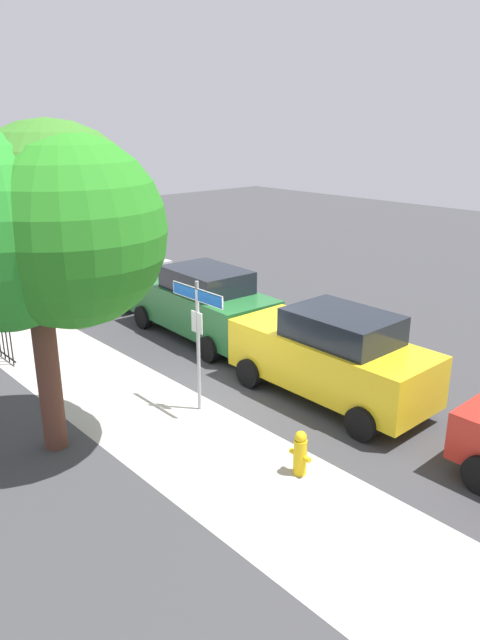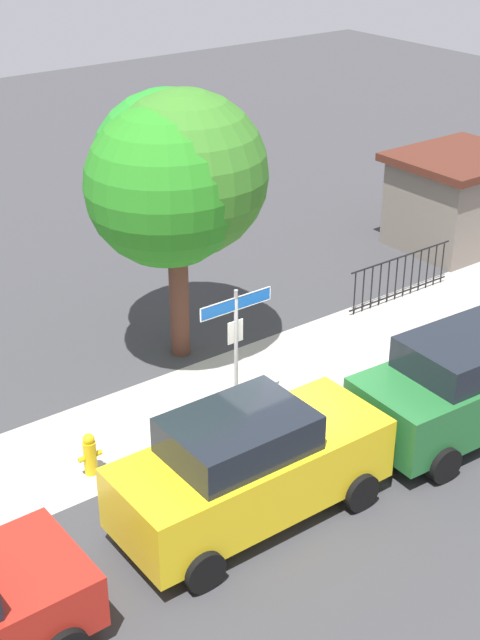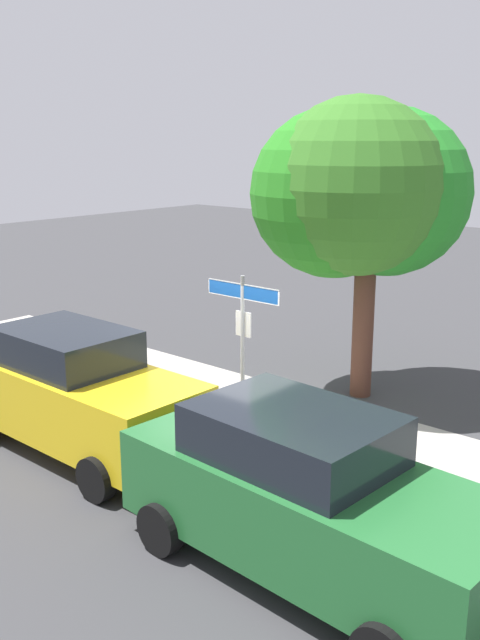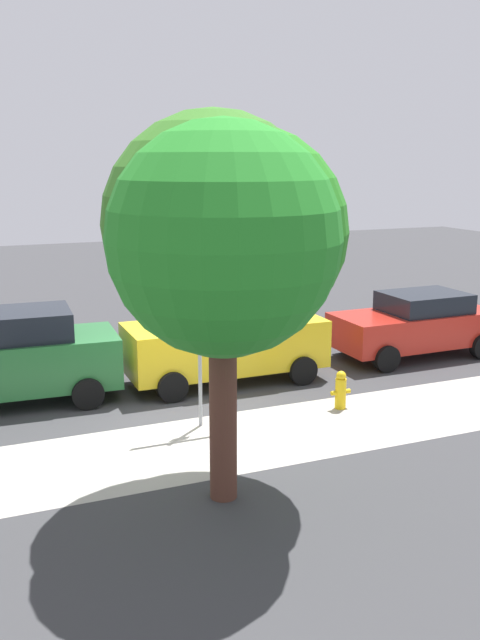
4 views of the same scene
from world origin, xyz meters
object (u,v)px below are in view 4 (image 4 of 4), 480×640
(street_sign, at_px, (199,327))
(car_yellow, at_px, (227,339))
(car_red, at_px, (416,324))
(car_green, at_px, (5,358))
(fire_hydrant, at_px, (341,390))
(shade_tree, at_px, (226,232))

(street_sign, height_order, car_yellow, street_sign)
(car_red, relative_size, car_green, 0.90)
(car_red, bearing_deg, car_yellow, 0.56)
(street_sign, bearing_deg, fire_hydrant, 176.06)
(fire_hydrant, bearing_deg, shade_tree, 35.72)
(street_sign, height_order, fire_hydrant, street_sign)
(shade_tree, height_order, car_green, shade_tree)
(street_sign, bearing_deg, shade_tree, 79.15)
(car_yellow, relative_size, fire_hydrant, 5.66)
(street_sign, relative_size, car_yellow, 0.60)
(shade_tree, bearing_deg, car_green, -62.79)
(shade_tree, xyz_separation_m, fire_hydrant, (-3.39, -2.44, -3.50))
(car_red, height_order, car_yellow, car_yellow)
(car_red, bearing_deg, car_green, -2.04)
(street_sign, height_order, car_red, street_sign)
(car_red, relative_size, fire_hydrant, 5.38)
(street_sign, distance_m, shade_tree, 3.34)
(street_sign, xyz_separation_m, fire_hydrant, (-2.88, 0.20, -1.52))
(street_sign, distance_m, car_green, 4.29)
(car_red, bearing_deg, street_sign, 19.50)
(car_red, relative_size, car_yellow, 0.95)
(car_red, xyz_separation_m, car_yellow, (5.14, 0.09, 0.14))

